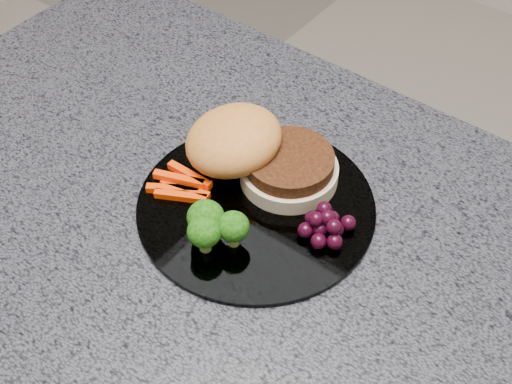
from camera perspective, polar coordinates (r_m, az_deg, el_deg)
countertop at (r=0.74m, az=5.83°, el=-7.90°), size 1.20×0.60×0.04m
plate at (r=0.78m, az=0.00°, el=-1.16°), size 0.26×0.26×0.01m
burger at (r=0.79m, az=-0.23°, el=3.14°), size 0.21×0.16×0.06m
carrot_sticks at (r=0.79m, az=-5.92°, el=0.57°), size 0.07×0.05×0.02m
broccoli at (r=0.72m, az=-3.48°, el=-2.64°), size 0.06×0.06×0.05m
grape_bunch at (r=0.74m, az=5.60°, el=-2.68°), size 0.05×0.06×0.03m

